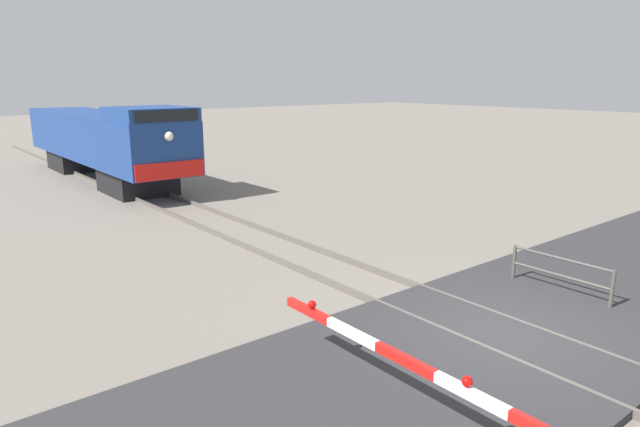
{
  "coord_description": "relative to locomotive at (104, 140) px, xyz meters",
  "views": [
    {
      "loc": [
        -8.67,
        -5.31,
        4.73
      ],
      "look_at": [
        -1.08,
        4.08,
        1.82
      ],
      "focal_mm": 31.26,
      "sensor_mm": 36.0,
      "label": 1
    }
  ],
  "objects": [
    {
      "name": "guard_railing",
      "position": [
        2.77,
        -21.37,
        -1.32
      ],
      "size": [
        0.08,
        2.34,
        0.95
      ],
      "color": "#4C4742",
      "rests_on": "ground_plane"
    },
    {
      "name": "road_surface",
      "position": [
        0.0,
        -21.78,
        -1.86
      ],
      "size": [
        36.0,
        5.25,
        0.14
      ],
      "primitive_type": "cube",
      "color": "#2D2D30",
      "rests_on": "ground_plane"
    },
    {
      "name": "ground_plane",
      "position": [
        0.0,
        -21.78,
        -1.93
      ],
      "size": [
        160.0,
        160.0,
        0.0
      ],
      "primitive_type": "plane",
      "color": "slate"
    },
    {
      "name": "locomotive",
      "position": [
        0.0,
        0.0,
        0.0
      ],
      "size": [
        2.89,
        15.45,
        3.69
      ],
      "color": "black",
      "rests_on": "ground_plane"
    },
    {
      "name": "rail_track_right",
      "position": [
        0.72,
        -21.78,
        -1.86
      ],
      "size": [
        0.08,
        80.0,
        0.15
      ],
      "primitive_type": "cube",
      "color": "#59544C",
      "rests_on": "ground_plane"
    },
    {
      "name": "rail_track_left",
      "position": [
        -0.72,
        -21.78,
        -1.86
      ],
      "size": [
        0.08,
        80.0,
        0.15
      ],
      "primitive_type": "cube",
      "color": "#59544C",
      "rests_on": "ground_plane"
    }
  ]
}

